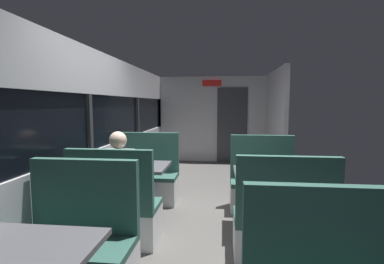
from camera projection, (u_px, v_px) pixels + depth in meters
ground_plane at (199, 227)px, 3.66m from camera, size 3.30×9.20×0.02m
carriage_window_panel_left at (88, 139)px, 3.70m from camera, size 0.09×8.48×2.30m
carriage_end_bulkhead at (214, 120)px, 7.69m from camera, size 2.90×0.11×2.30m
carriage_aisle_panel_right at (274, 123)px, 6.36m from camera, size 0.08×2.40×2.30m
bench_near_window_facing_entry at (77, 255)px, 2.35m from camera, size 0.95×0.50×1.10m
dining_table_mid_window at (135, 172)px, 3.87m from camera, size 0.90×0.70×0.74m
bench_mid_window_facing_end at (116, 214)px, 3.21m from camera, size 0.95×0.50×1.10m
bench_mid_window_facing_entry at (148, 181)px, 4.59m from camera, size 0.95×0.50×1.10m
dining_table_rear_aisle at (271, 180)px, 3.48m from camera, size 0.90×0.70×0.74m
bench_rear_aisle_facing_end at (282, 229)px, 2.82m from camera, size 0.95×0.50×1.10m
bench_rear_aisle_facing_entry at (263, 188)px, 4.20m from camera, size 0.95×0.50×1.10m
seated_passenger at (118, 194)px, 3.26m from camera, size 0.47×0.55×1.26m
coffee_cup_primary at (254, 170)px, 3.38m from camera, size 0.07×0.07×0.09m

